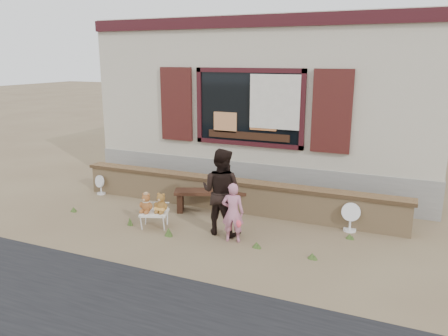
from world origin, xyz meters
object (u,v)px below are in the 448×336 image
at_px(folding_chair, 154,213).
at_px(teddy_bear_left, 146,202).
at_px(bench, 218,196).
at_px(teddy_bear_right, 161,202).
at_px(child, 233,212).
at_px(adult, 221,192).

relative_size(folding_chair, teddy_bear_left, 1.66).
height_order(bench, teddy_bear_left, teddy_bear_left).
distance_m(teddy_bear_right, child, 1.47).
bearing_deg(teddy_bear_left, adult, -8.38).
distance_m(folding_chair, teddy_bear_left, 0.26).
relative_size(teddy_bear_right, adult, 0.24).
relative_size(bench, teddy_bear_left, 4.78).
xyz_separation_m(child, adult, (-0.33, 0.26, 0.26)).
bearing_deg(teddy_bear_right, teddy_bear_left, -180.00).
height_order(teddy_bear_left, adult, adult).
relative_size(child, adult, 0.67).
xyz_separation_m(bench, adult, (0.53, -1.03, 0.45)).
height_order(bench, child, child).
xyz_separation_m(teddy_bear_left, child, (1.73, 0.04, 0.04)).
bearing_deg(bench, adult, -85.10).
height_order(folding_chair, adult, adult).
relative_size(bench, folding_chair, 2.88).
xyz_separation_m(bench, child, (0.87, -1.29, 0.19)).
bearing_deg(teddy_bear_right, adult, -10.42).
bearing_deg(bench, teddy_bear_left, -145.52).
bearing_deg(folding_chair, teddy_bear_right, 0.00).
bearing_deg(teddy_bear_right, bench, 43.40).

